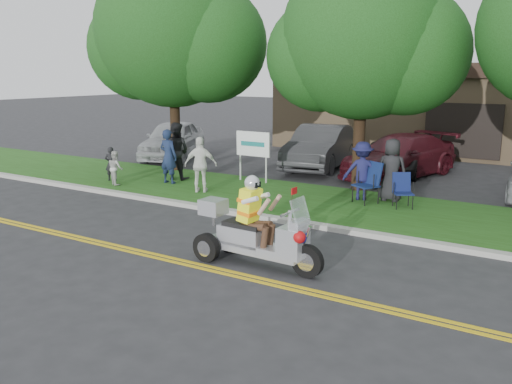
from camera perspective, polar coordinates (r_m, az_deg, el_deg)
The scene contains 23 objects.
ground at distance 11.12m, azimuth -5.67°, elevation -6.74°, with size 120.00×120.00×0.00m, color #28282B.
centerline_near at distance 10.69m, azimuth -7.56°, elevation -7.56°, with size 60.00×0.10×0.01m, color gold.
centerline_far at distance 10.80m, azimuth -7.03°, elevation -7.32°, with size 60.00×0.10×0.01m, color gold.
curb at distance 13.53m, azimuth 2.16°, elevation -2.87°, with size 60.00×0.25×0.12m, color #A8A89E.
grass_verge at distance 15.38m, azimuth 6.11°, elevation -1.06°, with size 60.00×4.00×0.10m, color #224512.
commercial_building at distance 27.69m, azimuth 22.68°, elevation 8.21°, with size 18.00×8.20×4.00m.
tree_left at distance 20.05m, azimuth -8.59°, elevation 15.84°, with size 6.62×5.40×7.78m.
tree_mid at distance 16.63m, azimuth 11.41°, elevation 15.00°, with size 5.88×4.80×7.05m.
business_sign at distance 17.74m, azimuth -0.31°, elevation 4.79°, with size 1.25×0.06×1.75m.
trike_scooter at distance 10.40m, azimuth -0.24°, elevation -4.47°, with size 2.70×0.91×1.77m.
lawn_chair_a at distance 15.24m, azimuth 11.88°, elevation 1.26°, with size 0.82×0.83×1.13m.
lawn_chair_b at distance 14.96m, azimuth 15.14°, elevation 0.42°, with size 0.68×0.69×0.92m.
spectator_adult_left at distance 17.73m, azimuth -9.21°, elevation 3.73°, with size 0.64×0.42×1.76m, color #182545.
spectator_adult_mid at distance 18.36m, azimuth -8.41°, elevation 4.30°, with size 0.93×0.72×1.91m, color black.
spectator_adult_right at distance 16.27m, azimuth -5.83°, elevation 2.87°, with size 0.98×0.41×1.66m, color white.
spectator_chair_a at distance 15.52m, azimuth 11.11°, elevation 2.20°, with size 1.06×0.61×1.65m, color #1A1B48.
spectator_chair_b at distance 15.54m, azimuth 14.07°, elevation 2.27°, with size 0.86×0.56×1.76m, color black.
child_left at distance 18.59m, azimuth -15.00°, elevation 2.89°, with size 0.41×0.27×1.13m, color black.
child_right at distance 17.90m, azimuth -14.55°, elevation 2.48°, with size 0.53×0.41×1.09m, color beige.
parked_car_far_left at distance 23.59m, azimuth -8.74°, elevation 5.49°, with size 1.91×4.74×1.61m, color #A7A9AE.
parked_car_left at distance 20.98m, azimuth 6.79°, elevation 4.72°, with size 1.74×4.99×1.64m, color #343437.
parked_car_mid at distance 20.45m, azimuth 14.04°, elevation 3.65°, with size 2.06×4.46×1.24m, color black.
parked_car_right at distance 19.81m, azimuth 14.89°, elevation 3.68°, with size 2.07×5.10×1.48m, color #451018.
Camera 1 is at (6.40, -8.31, 3.67)m, focal length 38.00 mm.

